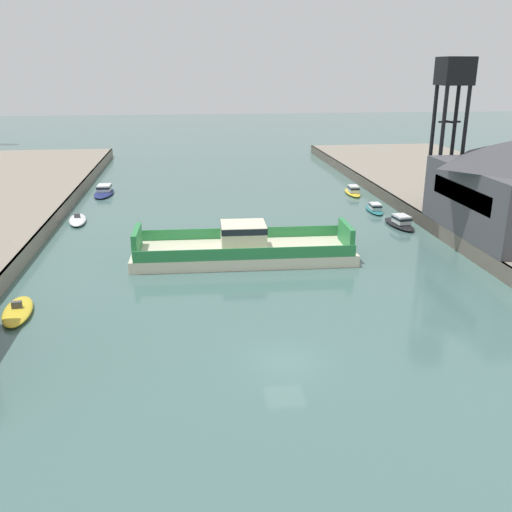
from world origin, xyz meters
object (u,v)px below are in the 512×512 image
moored_boat_far_right (375,208)px  crane_tower (453,91)px  moored_boat_far_left (18,311)px  moored_boat_near_left (78,220)px  moored_boat_mid_left (400,222)px  moored_boat_near_right (104,191)px  moored_boat_mid_right (353,191)px  chain_ferry (243,248)px

moored_boat_far_right → crane_tower: bearing=-45.1°
moored_boat_far_right → moored_boat_far_left: bearing=-143.4°
moored_boat_near_left → moored_boat_far_left: 26.92m
moored_boat_near_left → moored_boat_far_left: bearing=-89.4°
moored_boat_far_left → moored_boat_far_right: moored_boat_far_right is taller
moored_boat_mid_left → moored_boat_far_left: (-37.78, -20.24, -0.24)m
moored_boat_near_left → moored_boat_near_right: moored_boat_near_right is taller
moored_boat_far_right → moored_boat_mid_right: bearing=89.2°
moored_boat_far_left → crane_tower: bearing=26.5°
moored_boat_mid_right → moored_boat_far_right: moored_boat_mid_right is taller
moored_boat_near_left → crane_tower: crane_tower is taller
moored_boat_near_left → moored_boat_mid_right: 39.22m
moored_boat_mid_right → crane_tower: bearing=-70.4°
crane_tower → moored_boat_far_right: bearing=134.9°
moored_boat_mid_left → moored_boat_mid_right: moored_boat_mid_left is taller
chain_ferry → moored_boat_far_left: size_ratio=3.54×
moored_boat_far_right → moored_boat_near_right: bearing=157.7°
chain_ferry → crane_tower: crane_tower is taller
moored_boat_near_right → crane_tower: bearing=-26.3°
moored_boat_far_left → moored_boat_near_left: bearing=90.6°
moored_boat_far_right → chain_ferry: bearing=-138.4°
moored_boat_far_left → moored_boat_mid_right: bearing=45.6°
moored_boat_mid_right → moored_boat_far_left: moored_boat_mid_right is taller
chain_ferry → moored_boat_near_right: 36.20m
chain_ferry → moored_boat_near_left: chain_ferry is taller
moored_boat_far_left → moored_boat_far_right: (37.16, 27.62, 0.12)m
moored_boat_mid_left → moored_boat_far_right: moored_boat_mid_left is taller
chain_ferry → moored_boat_near_left: (-18.60, 16.03, -0.78)m
chain_ferry → moored_boat_far_right: size_ratio=3.92×
moored_boat_near_right → moored_boat_mid_right: bearing=-7.0°
moored_boat_near_right → crane_tower: size_ratio=0.43×
moored_boat_near_right → moored_boat_far_left: bearing=-91.1°
moored_boat_near_right → crane_tower: crane_tower is taller
moored_boat_mid_right → moored_boat_far_left: 53.31m
chain_ferry → moored_boat_mid_left: chain_ferry is taller
moored_boat_mid_right → moored_boat_far_left: size_ratio=0.99×
moored_boat_near_right → moored_boat_mid_left: size_ratio=1.18×
moored_boat_near_right → moored_boat_mid_right: 36.77m
chain_ferry → moored_boat_far_right: 25.22m
moored_boat_mid_left → crane_tower: 15.78m
moored_boat_mid_right → moored_boat_far_right: (-0.14, -10.47, -0.08)m
moored_boat_mid_right → moored_boat_far_left: bearing=-134.4°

